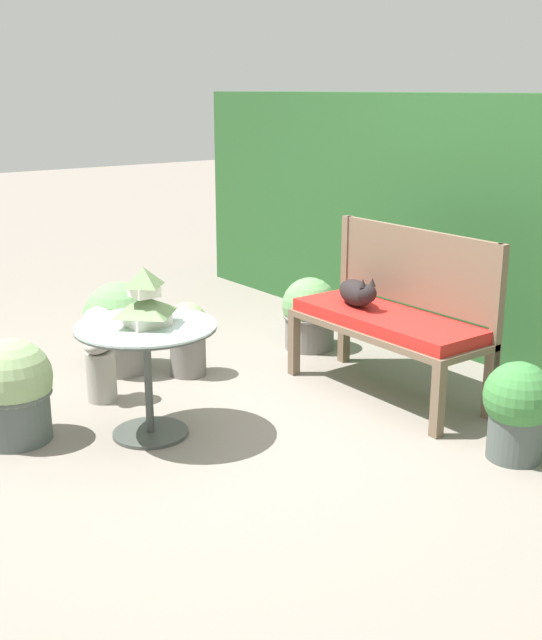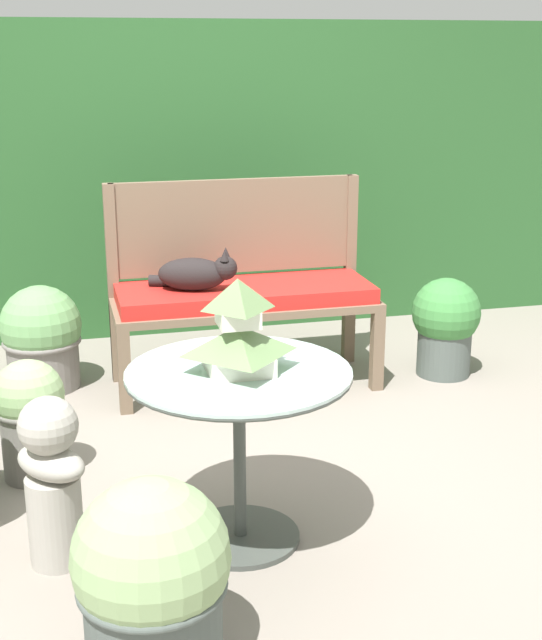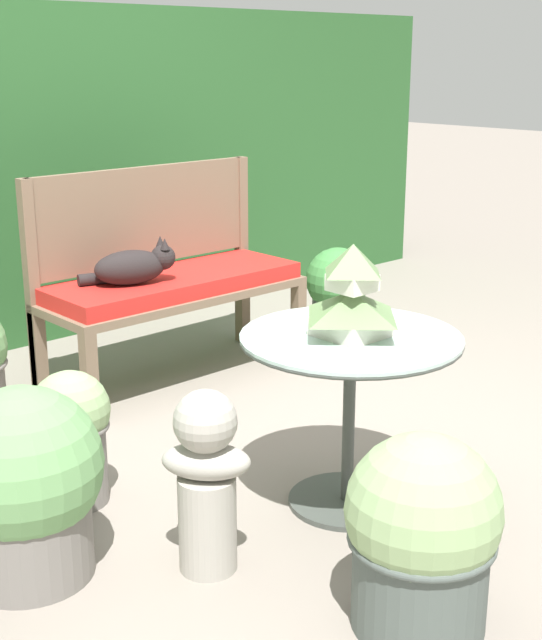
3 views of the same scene
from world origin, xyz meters
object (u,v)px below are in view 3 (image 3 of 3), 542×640
patio_table (350,372)px  pagoda_birdhouse (352,297)px  garden_bench (175,290)px  potted_plant_bench_left (71,433)px  cat (134,266)px  potted_plant_patio_mid (422,534)px  garden_bust (207,477)px  potted_plant_table_far (337,291)px  potted_plant_bench_right (24,485)px

patio_table → pagoda_birdhouse: size_ratio=2.41×
garden_bench → potted_plant_bench_left: 1.35m
cat → potted_plant_patio_mid: bearing=-86.1°
patio_table → garden_bust: bearing=179.0°
pagoda_birdhouse → garden_bench: bearing=76.9°
potted_plant_table_far → garden_bust: bearing=-146.2°
cat → pagoda_birdhouse: pagoda_birdhouse is taller
patio_table → garden_bust: patio_table is taller
cat → garden_bust: bearing=-100.1°
garden_bench → pagoda_birdhouse: size_ratio=4.16×
cat → potted_plant_bench_left: (-0.82, -0.78, -0.35)m
garden_bust → potted_plant_patio_mid: bearing=-18.2°
cat → potted_plant_bench_left: size_ratio=0.85×
pagoda_birdhouse → potted_plant_bench_left: pagoda_birdhouse is taller
garden_bust → potted_plant_table_far: garden_bust is taller
garden_bench → potted_plant_table_far: bearing=-5.6°
potted_plant_patio_mid → patio_table: bearing=58.7°
cat → potted_plant_table_far: 1.36m
pagoda_birdhouse → potted_plant_patio_mid: pagoda_birdhouse is taller
potted_plant_table_far → garden_bench: bearing=174.4°
potted_plant_table_far → potted_plant_bench_right: (-2.49, -1.02, 0.03)m
pagoda_birdhouse → potted_plant_bench_left: size_ratio=0.64×
potted_plant_bench_right → potted_plant_patio_mid: 1.21m
cat → potted_plant_patio_mid: cat is taller
garden_bench → potted_plant_bench_left: garden_bench is taller
garden_bench → pagoda_birdhouse: (-0.35, -1.49, 0.33)m
potted_plant_table_far → potted_plant_bench_left: potted_plant_table_far is taller
patio_table → potted_plant_bench_right: patio_table is taller
potted_plant_table_far → potted_plant_patio_mid: size_ratio=0.91×
potted_plant_table_far → potted_plant_bench_right: potted_plant_bench_right is taller
garden_bench → cat: bearing=-174.6°
cat → potted_plant_bench_right: size_ratio=0.69×
potted_plant_bench_left → potted_plant_patio_mid: potted_plant_patio_mid is taller
garden_bench → potted_plant_bench_right: bearing=-141.6°
potted_plant_bench_right → garden_bust: bearing=-39.3°
garden_bust → pagoda_birdhouse: bearing=48.9°
patio_table → potted_plant_patio_mid: (-0.38, -0.63, -0.22)m
garden_bust → potted_plant_bench_left: (-0.08, 0.67, -0.05)m
garden_bust → potted_plant_bench_right: 0.56m
potted_plant_bench_left → potted_plant_patio_mid: 1.36m
patio_table → pagoda_birdhouse: pagoda_birdhouse is taller
garden_bench → potted_plant_patio_mid: potted_plant_patio_mid is taller
garden_bust → potted_plant_bench_right: potted_plant_bench_right is taller
potted_plant_table_far → potted_plant_bench_right: bearing=-157.7°
garden_bench → potted_plant_patio_mid: bearing=-109.0°
garden_bust → potted_plant_bench_left: bearing=146.7°
patio_table → cat: bearing=86.1°
garden_bench → potted_plant_bench_left: bearing=-143.0°
pagoda_birdhouse → potted_plant_bench_right: bearing=161.2°
potted_plant_table_far → potted_plant_bench_left: (-2.13, -0.70, -0.01)m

